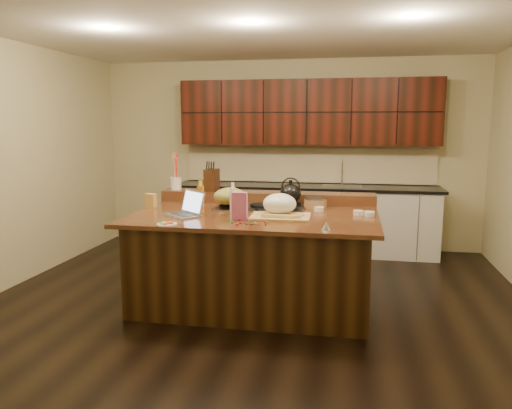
# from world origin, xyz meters

# --- Properties ---
(room) EXTENTS (5.52, 5.02, 2.72)m
(room) POSITION_xyz_m (0.00, 0.00, 1.35)
(room) COLOR black
(room) RESTS_ON ground
(island) EXTENTS (2.40, 1.60, 0.92)m
(island) POSITION_xyz_m (0.00, 0.00, 0.46)
(island) COLOR black
(island) RESTS_ON ground
(back_ledge) EXTENTS (2.40, 0.30, 0.12)m
(back_ledge) POSITION_xyz_m (0.00, 0.70, 0.98)
(back_ledge) COLOR black
(back_ledge) RESTS_ON island
(cooktop) EXTENTS (0.92, 0.52, 0.05)m
(cooktop) POSITION_xyz_m (0.00, 0.30, 0.94)
(cooktop) COLOR gray
(cooktop) RESTS_ON island
(back_counter) EXTENTS (3.70, 0.66, 2.40)m
(back_counter) POSITION_xyz_m (0.30, 2.23, 0.98)
(back_counter) COLOR silver
(back_counter) RESTS_ON ground
(kettle) EXTENTS (0.29, 0.29, 0.20)m
(kettle) POSITION_xyz_m (0.30, 0.43, 1.07)
(kettle) COLOR black
(kettle) RESTS_ON cooktop
(green_bowl) EXTENTS (0.35, 0.35, 0.18)m
(green_bowl) POSITION_xyz_m (-0.30, 0.17, 1.06)
(green_bowl) COLOR olive
(green_bowl) RESTS_ON cooktop
(laptop) EXTENTS (0.43, 0.43, 0.24)m
(laptop) POSITION_xyz_m (-0.62, -0.23, 0.98)
(laptop) COLOR #B7B7BC
(laptop) RESTS_ON island
(oil_bottle) EXTENTS (0.07, 0.07, 0.27)m
(oil_bottle) POSITION_xyz_m (-0.54, -0.06, 1.06)
(oil_bottle) COLOR #B97620
(oil_bottle) RESTS_ON island
(vinegar_bottle) EXTENTS (0.08, 0.08, 0.25)m
(vinegar_bottle) POSITION_xyz_m (-0.23, 0.02, 1.04)
(vinegar_bottle) COLOR silver
(vinegar_bottle) RESTS_ON island
(wooden_tray) EXTENTS (0.57, 0.45, 0.22)m
(wooden_tray) POSITION_xyz_m (0.27, -0.15, 1.02)
(wooden_tray) COLOR tan
(wooden_tray) RESTS_ON island
(ramekin_a) EXTENTS (0.10, 0.10, 0.04)m
(ramekin_a) POSITION_xyz_m (1.11, 0.06, 0.94)
(ramekin_a) COLOR white
(ramekin_a) RESTS_ON island
(ramekin_b) EXTENTS (0.13, 0.13, 0.04)m
(ramekin_b) POSITION_xyz_m (1.00, 0.09, 0.94)
(ramekin_b) COLOR white
(ramekin_b) RESTS_ON island
(ramekin_c) EXTENTS (0.12, 0.12, 0.04)m
(ramekin_c) POSITION_xyz_m (0.62, 0.23, 0.94)
(ramekin_c) COLOR white
(ramekin_c) RESTS_ON island
(strainer_bowl) EXTENTS (0.26, 0.26, 0.09)m
(strainer_bowl) POSITION_xyz_m (0.56, 0.42, 0.97)
(strainer_bowl) COLOR #996B3F
(strainer_bowl) RESTS_ON island
(kitchen_timer) EXTENTS (0.10, 0.10, 0.07)m
(kitchen_timer) POSITION_xyz_m (0.73, -0.66, 0.96)
(kitchen_timer) COLOR silver
(kitchen_timer) RESTS_ON island
(pink_bag) EXTENTS (0.14, 0.08, 0.26)m
(pink_bag) POSITION_xyz_m (-0.07, -0.36, 1.05)
(pink_bag) COLOR #C15A8B
(pink_bag) RESTS_ON island
(candy_plate) EXTENTS (0.23, 0.23, 0.01)m
(candy_plate) POSITION_xyz_m (-0.65, -0.71, 0.93)
(candy_plate) COLOR white
(candy_plate) RESTS_ON island
(package_box) EXTENTS (0.11, 0.09, 0.15)m
(package_box) POSITION_xyz_m (-1.15, 0.13, 0.99)
(package_box) COLOR gold
(package_box) RESTS_ON island
(utensil_crock) EXTENTS (0.14, 0.14, 0.14)m
(utensil_crock) POSITION_xyz_m (-1.07, 0.70, 1.11)
(utensil_crock) COLOR white
(utensil_crock) RESTS_ON back_ledge
(knife_block) EXTENTS (0.14, 0.21, 0.25)m
(knife_block) POSITION_xyz_m (-0.64, 0.70, 1.16)
(knife_block) COLOR black
(knife_block) RESTS_ON back_ledge
(gumdrop_0) EXTENTS (0.02, 0.02, 0.02)m
(gumdrop_0) POSITION_xyz_m (-0.03, -0.53, 0.93)
(gumdrop_0) COLOR red
(gumdrop_0) RESTS_ON island
(gumdrop_1) EXTENTS (0.02, 0.02, 0.02)m
(gumdrop_1) POSITION_xyz_m (-0.11, -0.52, 0.93)
(gumdrop_1) COLOR #198C26
(gumdrop_1) RESTS_ON island
(gumdrop_2) EXTENTS (0.02, 0.02, 0.02)m
(gumdrop_2) POSITION_xyz_m (0.20, -0.54, 0.93)
(gumdrop_2) COLOR red
(gumdrop_2) RESTS_ON island
(gumdrop_3) EXTENTS (0.02, 0.02, 0.02)m
(gumdrop_3) POSITION_xyz_m (0.03, -0.57, 0.93)
(gumdrop_3) COLOR #198C26
(gumdrop_3) RESTS_ON island
(gumdrop_4) EXTENTS (0.02, 0.02, 0.02)m
(gumdrop_4) POSITION_xyz_m (-0.07, -0.41, 0.93)
(gumdrop_4) COLOR red
(gumdrop_4) RESTS_ON island
(gumdrop_5) EXTENTS (0.02, 0.02, 0.02)m
(gumdrop_5) POSITION_xyz_m (0.20, -0.47, 0.93)
(gumdrop_5) COLOR #198C26
(gumdrop_5) RESTS_ON island
(gumdrop_6) EXTENTS (0.02, 0.02, 0.02)m
(gumdrop_6) POSITION_xyz_m (0.08, -0.58, 0.93)
(gumdrop_6) COLOR red
(gumdrop_6) RESTS_ON island
(gumdrop_7) EXTENTS (0.02, 0.02, 0.02)m
(gumdrop_7) POSITION_xyz_m (-0.16, -0.42, 0.93)
(gumdrop_7) COLOR #198C26
(gumdrop_7) RESTS_ON island
(gumdrop_8) EXTENTS (0.02, 0.02, 0.02)m
(gumdrop_8) POSITION_xyz_m (0.18, -0.46, 0.93)
(gumdrop_8) COLOR red
(gumdrop_8) RESTS_ON island
(gumdrop_9) EXTENTS (0.02, 0.02, 0.02)m
(gumdrop_9) POSITION_xyz_m (0.11, -0.55, 0.93)
(gumdrop_9) COLOR #198C26
(gumdrop_9) RESTS_ON island
(gumdrop_10) EXTENTS (0.02, 0.02, 0.02)m
(gumdrop_10) POSITION_xyz_m (-0.04, -0.62, 0.93)
(gumdrop_10) COLOR red
(gumdrop_10) RESTS_ON island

